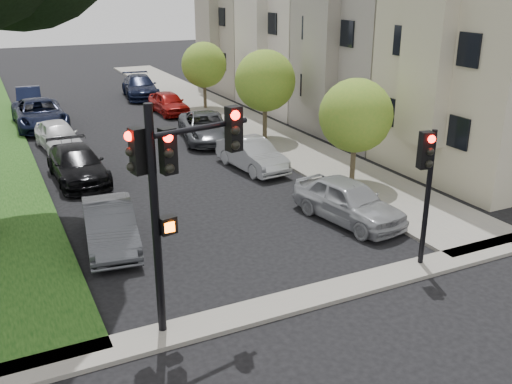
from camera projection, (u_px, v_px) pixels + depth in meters
name	position (u px, v px, depth m)	size (l,w,h in m)	color
ground	(351.00, 341.00, 13.09)	(140.00, 140.00, 0.00)	black
sidewalk_right	(220.00, 111.00, 36.08)	(3.50, 44.00, 0.12)	gray
sidewalk_cross	(307.00, 298.00, 14.76)	(60.00, 1.00, 0.12)	gray
house_a	(505.00, 4.00, 22.55)	(7.70, 7.55, 15.97)	beige
small_tree_a	(356.00, 116.00, 22.12)	(2.88, 2.88, 4.33)	#403421
small_tree_b	(265.00, 81.00, 28.63)	(3.09, 3.09, 4.63)	#403421
small_tree_c	(204.00, 65.00, 35.90)	(2.84, 2.84, 4.27)	#403421
traffic_signal_main	(172.00, 179.00, 12.29)	(2.67, 0.74, 5.46)	black
traffic_signal_secondary	(426.00, 174.00, 15.52)	(0.54, 0.44, 4.06)	black
car_parked_0	(348.00, 201.00, 19.43)	(1.75, 4.35, 1.48)	#999BA0
car_parked_1	(252.00, 154.00, 24.87)	(1.43, 4.11, 1.36)	#999BA0
car_parked_2	(206.00, 127.00, 29.43)	(2.35, 5.11, 1.42)	#3F4247
car_parked_3	(169.00, 103.00, 35.40)	(1.63, 4.04, 1.38)	maroon
car_parked_4	(140.00, 87.00, 40.36)	(2.16, 5.32, 1.55)	black
car_parked_5	(110.00, 225.00, 17.59)	(1.47, 4.22, 1.39)	#3F4247
car_parked_6	(78.00, 165.00, 23.42)	(1.96, 4.82, 1.40)	black
car_parked_7	(58.00, 135.00, 27.88)	(1.67, 4.16, 1.42)	silver
car_parked_8	(40.00, 114.00, 31.96)	(2.64, 5.73, 1.59)	black
car_parked_9	(29.00, 98.00, 36.71)	(1.48, 4.23, 1.40)	black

